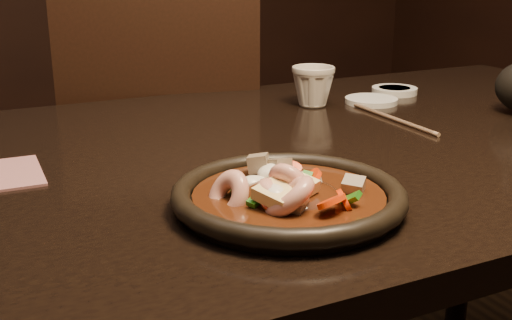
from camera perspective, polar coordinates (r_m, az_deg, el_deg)
name	(u,v)px	position (r m, az deg, el deg)	size (l,w,h in m)	color
table	(320,183)	(1.08, 5.73, -2.03)	(1.60, 0.90, 0.75)	black
chair	(158,168)	(1.61, -8.68, -0.72)	(0.55, 0.55, 0.98)	black
plate	(288,197)	(0.76, 2.90, -3.29)	(0.28, 0.28, 0.03)	black
stirfry	(285,193)	(0.75, 2.61, -2.95)	(0.19, 0.20, 0.07)	#37180A
soy_dish	(394,91)	(1.44, 12.20, 6.06)	(0.10, 0.10, 0.01)	white
saucer_right	(371,101)	(1.33, 10.21, 5.23)	(0.11, 0.11, 0.01)	white
tea_cup	(313,85)	(1.28, 5.09, 6.66)	(0.09, 0.08, 0.09)	beige
chopsticks	(391,118)	(1.20, 11.89, 3.71)	(0.01, 0.27, 0.01)	#A47E5D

